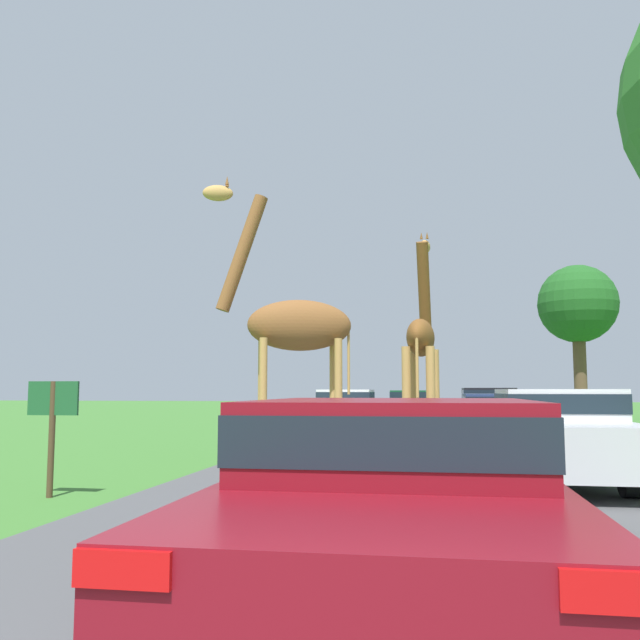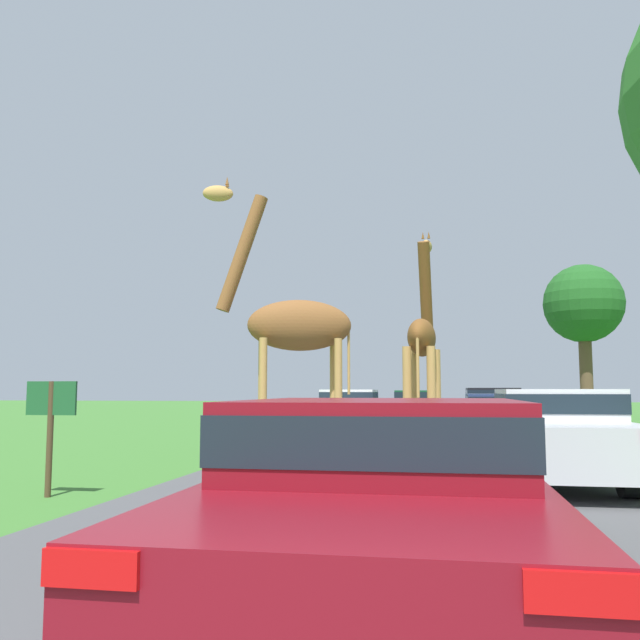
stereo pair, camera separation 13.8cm
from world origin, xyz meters
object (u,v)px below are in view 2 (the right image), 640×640
at_px(giraffe_near_road, 293,325).
at_px(car_lead_maroon, 383,489).
at_px(car_queue_right, 413,404).
at_px(car_verge_right, 556,432).
at_px(car_rear_follower, 350,409).
at_px(tree_left_edge, 583,305).
at_px(giraffe_companion, 423,345).
at_px(car_queue_left, 493,408).
at_px(sign_post, 51,416).
at_px(car_far_ahead, 502,416).

xyz_separation_m(giraffe_near_road, car_lead_maroon, (2.27, -7.48, -1.84)).
height_order(car_queue_right, car_verge_right, car_verge_right).
distance_m(car_lead_maroon, car_queue_right, 26.11).
bearing_deg(car_rear_follower, tree_left_edge, 52.88).
height_order(giraffe_companion, car_queue_right, giraffe_companion).
bearing_deg(tree_left_edge, giraffe_companion, -109.64).
bearing_deg(car_queue_left, car_verge_right, -89.92).
xyz_separation_m(car_queue_right, car_verge_right, (2.95, -19.93, 0.02)).
bearing_deg(car_rear_follower, giraffe_companion, -71.17).
bearing_deg(car_rear_follower, sign_post, -98.63).
distance_m(giraffe_near_road, car_far_ahead, 7.59).
distance_m(giraffe_near_road, car_queue_left, 12.27).
bearing_deg(car_rear_follower, car_lead_maroon, -81.60).
relative_size(car_queue_right, car_queue_left, 0.95).
bearing_deg(giraffe_companion, giraffe_near_road, -131.03).
relative_size(giraffe_near_road, car_queue_left, 1.28).
bearing_deg(car_lead_maroon, giraffe_near_road, 106.91).
distance_m(car_queue_left, car_far_ahead, 5.29).
bearing_deg(giraffe_companion, car_rear_follower, 113.27).
bearing_deg(car_queue_right, car_far_ahead, -77.51).
distance_m(car_verge_right, tree_left_edge, 25.25).
xyz_separation_m(giraffe_near_road, car_verge_right, (4.35, -1.32, -1.82)).
height_order(giraffe_near_road, car_lead_maroon, giraffe_near_road).
bearing_deg(giraffe_companion, car_queue_right, 97.53).
height_order(car_queue_right, car_far_ahead, car_queue_right).
relative_size(tree_left_edge, sign_post, 5.09).
bearing_deg(car_queue_right, tree_left_edge, 27.46).
height_order(car_queue_left, car_rear_follower, car_queue_left).
height_order(car_verge_right, car_rear_follower, same).
bearing_deg(car_lead_maroon, car_far_ahead, 81.94).
xyz_separation_m(car_queue_left, car_far_ahead, (-0.15, -5.29, -0.07)).
distance_m(car_lead_maroon, car_rear_follower, 17.45).
relative_size(car_far_ahead, tree_left_edge, 0.59).
height_order(car_lead_maroon, car_rear_follower, car_rear_follower).
xyz_separation_m(giraffe_companion, car_verge_right, (2.06, -3.57, -1.57)).
bearing_deg(car_queue_right, giraffe_companion, -86.91).
relative_size(car_lead_maroon, car_queue_left, 1.15).
relative_size(car_queue_right, car_rear_follower, 0.96).
distance_m(car_queue_left, tree_left_edge, 13.59).
relative_size(giraffe_companion, car_verge_right, 1.06).
bearing_deg(car_rear_follower, giraffe_near_road, -88.40).
relative_size(car_queue_left, car_rear_follower, 1.01).
height_order(giraffe_companion, sign_post, giraffe_companion).
xyz_separation_m(car_lead_maroon, tree_left_edge, (7.38, 30.38, 4.82)).
bearing_deg(car_verge_right, sign_post, -158.59).
distance_m(car_queue_right, car_queue_left, 7.84).
bearing_deg(car_rear_follower, car_queue_right, 79.22).
bearing_deg(car_queue_right, sign_post, -99.47).
height_order(giraffe_near_road, car_queue_right, giraffe_near_road).
relative_size(giraffe_companion, car_queue_right, 1.27).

